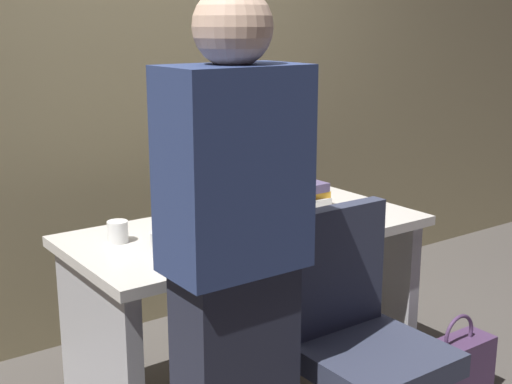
# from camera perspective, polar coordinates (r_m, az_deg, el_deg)

# --- Properties ---
(wall_back) EXTENTS (6.40, 0.10, 3.00)m
(wall_back) POSITION_cam_1_polar(r_m,az_deg,el_deg) (3.49, -9.81, 12.96)
(wall_back) COLOR #8C7F5B
(wall_back) RESTS_ON ground
(desk) EXTENTS (1.45, 0.70, 0.74)m
(desk) POSITION_cam_1_polar(r_m,az_deg,el_deg) (2.87, -0.59, -7.14)
(desk) COLOR beige
(desk) RESTS_ON ground
(office_chair) EXTENTS (0.52, 0.52, 0.94)m
(office_chair) POSITION_cam_1_polar(r_m,az_deg,el_deg) (2.43, 8.62, -13.57)
(office_chair) COLOR black
(office_chair) RESTS_ON ground
(person_at_desk) EXTENTS (0.40, 0.24, 1.64)m
(person_at_desk) POSITION_cam_1_polar(r_m,az_deg,el_deg) (2.02, -1.77, -6.51)
(person_at_desk) COLOR #262838
(person_at_desk) RESTS_ON ground
(monitor) EXTENTS (0.54, 0.16, 0.46)m
(monitor) POSITION_cam_1_polar(r_m,az_deg,el_deg) (2.90, -2.03, 3.02)
(monitor) COLOR silver
(monitor) RESTS_ON desk
(keyboard) EXTENTS (0.44, 0.15, 0.02)m
(keyboard) POSITION_cam_1_polar(r_m,az_deg,el_deg) (2.70, -1.51, -3.20)
(keyboard) COLOR white
(keyboard) RESTS_ON desk
(mouse) EXTENTS (0.06, 0.10, 0.03)m
(mouse) POSITION_cam_1_polar(r_m,az_deg,el_deg) (2.86, 3.48, -2.08)
(mouse) COLOR white
(mouse) RESTS_ON desk
(cup_near_keyboard) EXTENTS (0.06, 0.06, 0.09)m
(cup_near_keyboard) POSITION_cam_1_polar(r_m,az_deg,el_deg) (2.46, -7.98, -4.25)
(cup_near_keyboard) COLOR silver
(cup_near_keyboard) RESTS_ON desk
(cup_by_monitor) EXTENTS (0.08, 0.08, 0.08)m
(cup_by_monitor) POSITION_cam_1_polar(r_m,az_deg,el_deg) (2.63, -11.32, -3.23)
(cup_by_monitor) COLOR white
(cup_by_monitor) RESTS_ON desk
(book_stack) EXTENTS (0.19, 0.17, 0.11)m
(book_stack) POSITION_cam_1_polar(r_m,az_deg,el_deg) (3.10, 4.28, -0.18)
(book_stack) COLOR white
(book_stack) RESTS_ON desk
(cell_phone) EXTENTS (0.08, 0.15, 0.01)m
(cell_phone) POSITION_cam_1_polar(r_m,az_deg,el_deg) (2.93, 9.08, -2.14)
(cell_phone) COLOR black
(cell_phone) RESTS_ON desk
(handbag) EXTENTS (0.34, 0.14, 0.38)m
(handbag) POSITION_cam_1_polar(r_m,az_deg,el_deg) (3.09, 16.18, -13.80)
(handbag) COLOR #4C3356
(handbag) RESTS_ON ground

